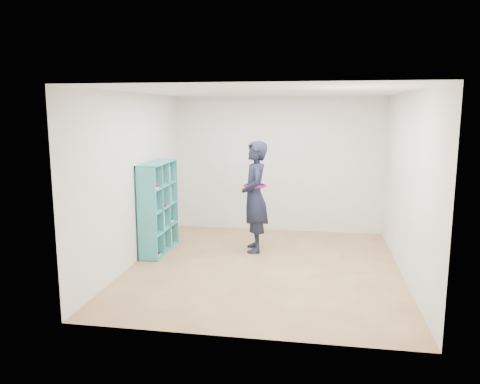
# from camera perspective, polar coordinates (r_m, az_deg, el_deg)

# --- Properties ---
(floor) EXTENTS (4.50, 4.50, 0.00)m
(floor) POSITION_cam_1_polar(r_m,az_deg,el_deg) (7.16, 2.94, -9.12)
(floor) COLOR #88603E
(floor) RESTS_ON ground
(ceiling) EXTENTS (4.50, 4.50, 0.00)m
(ceiling) POSITION_cam_1_polar(r_m,az_deg,el_deg) (6.77, 3.14, 12.17)
(ceiling) COLOR white
(ceiling) RESTS_ON wall_back
(wall_left) EXTENTS (0.02, 4.50, 2.60)m
(wall_left) POSITION_cam_1_polar(r_m,az_deg,el_deg) (7.34, -12.67, 1.59)
(wall_left) COLOR silver
(wall_left) RESTS_ON floor
(wall_right) EXTENTS (0.02, 4.50, 2.60)m
(wall_right) POSITION_cam_1_polar(r_m,az_deg,el_deg) (6.91, 19.75, 0.74)
(wall_right) COLOR silver
(wall_right) RESTS_ON floor
(wall_back) EXTENTS (4.00, 0.02, 2.60)m
(wall_back) POSITION_cam_1_polar(r_m,az_deg,el_deg) (9.06, 4.67, 3.36)
(wall_back) COLOR silver
(wall_back) RESTS_ON floor
(wall_front) EXTENTS (4.00, 0.02, 2.60)m
(wall_front) POSITION_cam_1_polar(r_m,az_deg,el_deg) (4.65, -0.13, -2.92)
(wall_front) COLOR silver
(wall_front) RESTS_ON floor
(bookshelf) EXTENTS (0.33, 1.13, 1.50)m
(bookshelf) POSITION_cam_1_polar(r_m,az_deg,el_deg) (7.85, -10.13, -1.99)
(bookshelf) COLOR teal
(bookshelf) RESTS_ON floor
(person) EXTENTS (0.58, 0.75, 1.84)m
(person) POSITION_cam_1_polar(r_m,az_deg,el_deg) (7.73, 1.81, -0.58)
(person) COLOR black
(person) RESTS_ON floor
(smartphone) EXTENTS (0.05, 0.10, 0.13)m
(smartphone) POSITION_cam_1_polar(r_m,az_deg,el_deg) (7.80, 0.69, 0.40)
(smartphone) COLOR silver
(smartphone) RESTS_ON person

